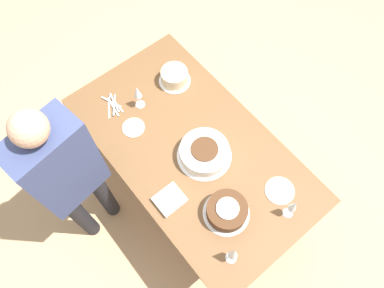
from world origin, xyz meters
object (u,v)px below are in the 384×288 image
object	(u,v)px
wine_glass_near	(294,206)
wine_glass_extra	(138,93)
cake_front_chocolate	(227,211)
cake_center_white	(204,153)
cake_back_decorated	(174,77)
person_cutting	(67,174)
wine_glass_far	(234,253)

from	to	relation	value
wine_glass_near	wine_glass_extra	world-z (taller)	wine_glass_near
cake_front_chocolate	wine_glass_near	size ratio (longest dim) A/B	1.33
wine_glass_near	wine_glass_extra	xyz separation A→B (m)	(-1.21, -0.24, -0.00)
cake_center_white	cake_back_decorated	distance (m)	0.63
person_cutting	wine_glass_near	bearing A→B (deg)	-55.35
wine_glass_near	wine_glass_far	distance (m)	0.45
wine_glass_near	wine_glass_far	world-z (taller)	wine_glass_far
wine_glass_far	cake_back_decorated	bearing A→B (deg)	156.49
cake_back_decorated	wine_glass_near	xyz separation A→B (m)	(1.21, -0.07, 0.10)
cake_center_white	wine_glass_near	size ratio (longest dim) A/B	1.66
wine_glass_near	person_cutting	size ratio (longest dim) A/B	0.13
wine_glass_extra	cake_front_chocolate	bearing A→B (deg)	-2.94
cake_center_white	wine_glass_extra	world-z (taller)	wine_glass_extra
cake_front_chocolate	cake_back_decorated	bearing A→B (deg)	159.53
wine_glass_far	person_cutting	xyz separation A→B (m)	(-0.94, -0.46, 0.08)
cake_back_decorated	cake_front_chocolate	bearing A→B (deg)	-20.47
cake_center_white	person_cutting	world-z (taller)	person_cutting
wine_glass_far	wine_glass_extra	xyz separation A→B (m)	(-1.18, 0.20, 0.00)
wine_glass_far	person_cutting	size ratio (longest dim) A/B	0.13
wine_glass_far	wine_glass_extra	size ratio (longest dim) A/B	1.03
wine_glass_near	wine_glass_far	size ratio (longest dim) A/B	0.99
cake_center_white	wine_glass_far	xyz separation A→B (m)	(0.60, -0.30, 0.10)
cake_front_chocolate	wine_glass_extra	world-z (taller)	wine_glass_extra
wine_glass_far	cake_front_chocolate	bearing A→B (deg)	144.55
person_cutting	cake_center_white	bearing A→B (deg)	-32.89
cake_back_decorated	wine_glass_far	xyz separation A→B (m)	(1.19, -0.52, 0.10)
cake_back_decorated	wine_glass_far	distance (m)	1.30
wine_glass_extra	cake_center_white	bearing A→B (deg)	9.14
cake_back_decorated	wine_glass_extra	world-z (taller)	wine_glass_extra
cake_center_white	person_cutting	size ratio (longest dim) A/B	0.22
cake_back_decorated	wine_glass_near	bearing A→B (deg)	-3.37
cake_center_white	person_cutting	bearing A→B (deg)	-114.09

